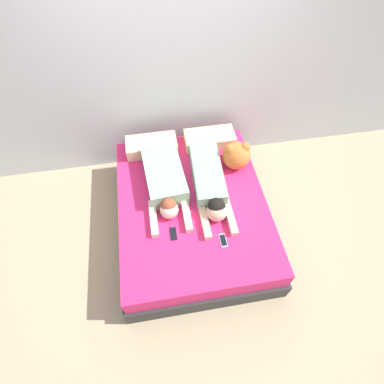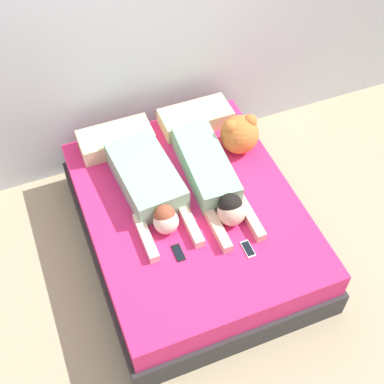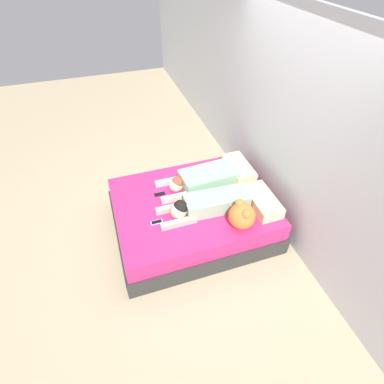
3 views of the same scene
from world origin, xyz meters
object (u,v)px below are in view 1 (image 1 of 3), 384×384
Objects in this scene: pillow_head_left at (152,146)px; person_left at (165,181)px; pillow_head_right at (210,139)px; cell_phone_right at (223,240)px; cell_phone_left at (173,234)px; plush_toy at (236,155)px; bed at (192,213)px; person_right at (210,184)px.

pillow_head_left is 0.58m from person_left.
pillow_head_right is 4.17× the size of cell_phone_right.
cell_phone_right is (0.46, -0.15, 0.00)m from cell_phone_left.
pillow_head_left is 0.99m from plush_toy.
pillow_head_left is at bearing 156.97° from plush_toy.
plush_toy is at bearing -60.58° from pillow_head_right.
plush_toy is (0.35, 0.91, 0.16)m from cell_phone_right.
bed is 0.50m from cell_phone_left.
pillow_head_left is 0.88m from person_right.
cell_phone_left is (-0.45, -0.47, -0.09)m from person_right.
plush_toy is at bearing -23.03° from pillow_head_left.
person_right is 0.66m from cell_phone_left.
pillow_head_left is (-0.35, 0.79, 0.32)m from bed.
cell_phone_left is (-0.24, -0.36, 0.25)m from bed.
person_left is at bearing 122.64° from cell_phone_right.
person_left is at bearing -80.58° from pillow_head_left.
person_right is at bearing -101.36° from pillow_head_right.
plush_toy is (0.36, 0.30, 0.06)m from person_right.
plush_toy is (0.91, -0.39, 0.09)m from pillow_head_left.
plush_toy is (0.81, 0.76, 0.16)m from cell_phone_left.
cell_phone_left is at bearing 162.00° from cell_phone_right.
person_left is 0.84m from plush_toy.
plush_toy is at bearing 35.77° from bed.
plush_toy is (0.56, 0.41, 0.41)m from bed.
person_left is (-0.60, -0.57, 0.03)m from pillow_head_right.
bed is 0.92m from pillow_head_left.
person_left is 0.47m from person_right.
plush_toy is (0.22, -0.39, 0.09)m from pillow_head_right.
pillow_head_right is at bearing 78.64° from person_right.
pillow_head_right is 0.55× the size of person_left.
cell_phone_right is (0.22, -0.51, 0.25)m from bed.
cell_phone_left is at bearing -134.09° from person_right.
cell_phone_right is at bearing -66.87° from bed.
person_left is 3.28× the size of plush_toy.
person_left is at bearing 138.47° from bed.
plush_toy is (0.81, 0.18, 0.07)m from person_left.
pillow_head_left is at bearing 128.90° from person_right.
bed is at bearing 113.13° from cell_phone_right.
plush_toy is at bearing 43.46° from cell_phone_left.
pillow_head_right reaches higher than cell_phone_left.
person_right is 3.47× the size of plush_toy.
pillow_head_left reaches higher than cell_phone_right.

